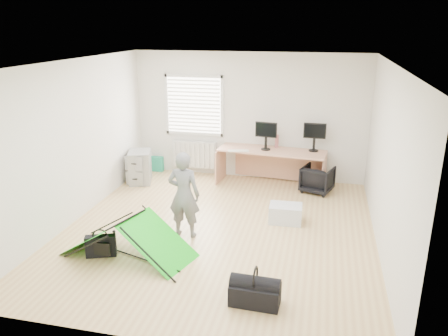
% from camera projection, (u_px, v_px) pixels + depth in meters
% --- Properties ---
extents(ground, '(5.50, 5.50, 0.00)m').
position_uv_depth(ground, '(219.00, 230.00, 7.21)').
color(ground, tan).
rests_on(ground, ground).
extents(back_wall, '(5.00, 0.02, 2.70)m').
position_uv_depth(back_wall, '(249.00, 117.00, 9.33)').
color(back_wall, silver).
rests_on(back_wall, ground).
extents(window, '(1.20, 0.06, 1.20)m').
position_uv_depth(window, '(194.00, 105.00, 9.49)').
color(window, silver).
rests_on(window, back_wall).
extents(radiator, '(1.00, 0.12, 0.60)m').
position_uv_depth(radiator, '(195.00, 154.00, 9.80)').
color(radiator, silver).
rests_on(radiator, back_wall).
extents(desk, '(2.26, 0.91, 0.75)m').
position_uv_depth(desk, '(271.00, 167.00, 9.15)').
color(desk, tan).
rests_on(desk, ground).
extents(filing_cabinet, '(0.60, 0.70, 0.69)m').
position_uv_depth(filing_cabinet, '(140.00, 167.00, 9.28)').
color(filing_cabinet, gray).
rests_on(filing_cabinet, ground).
extents(monitor_left, '(0.46, 0.15, 0.43)m').
position_uv_depth(monitor_left, '(266.00, 140.00, 8.99)').
color(monitor_left, black).
rests_on(monitor_left, desk).
extents(monitor_right, '(0.45, 0.11, 0.43)m').
position_uv_depth(monitor_right, '(314.00, 141.00, 8.90)').
color(monitor_right, black).
rests_on(monitor_right, desk).
extents(keyboard, '(0.45, 0.24, 0.02)m').
position_uv_depth(keyboard, '(238.00, 151.00, 8.94)').
color(keyboard, beige).
rests_on(keyboard, desk).
extents(thermos, '(0.09, 0.09, 0.28)m').
position_uv_depth(thermos, '(277.00, 141.00, 9.17)').
color(thermos, '#B26364').
rests_on(thermos, desk).
extents(office_chair, '(0.73, 0.74, 0.54)m').
position_uv_depth(office_chair, '(317.00, 179.00, 8.77)').
color(office_chair, black).
rests_on(office_chair, ground).
extents(person, '(0.52, 0.34, 1.40)m').
position_uv_depth(person, '(184.00, 195.00, 6.82)').
color(person, slate).
rests_on(person, ground).
extents(kite, '(2.02, 1.33, 0.58)m').
position_uv_depth(kite, '(128.00, 238.00, 6.33)').
color(kite, '#12C014').
rests_on(kite, ground).
extents(storage_crate, '(0.56, 0.40, 0.31)m').
position_uv_depth(storage_crate, '(285.00, 214.00, 7.46)').
color(storage_crate, silver).
rests_on(storage_crate, ground).
extents(tote_bag, '(0.29, 0.13, 0.34)m').
position_uv_depth(tote_bag, '(157.00, 164.00, 10.05)').
color(tote_bag, '#22A37B').
rests_on(tote_bag, ground).
extents(laptop_bag, '(0.45, 0.28, 0.33)m').
position_uv_depth(laptop_bag, '(101.00, 246.00, 6.36)').
color(laptop_bag, black).
rests_on(laptop_bag, ground).
extents(white_box, '(0.10, 0.10, 0.09)m').
position_uv_depth(white_box, '(90.00, 241.00, 6.76)').
color(white_box, silver).
rests_on(white_box, ground).
extents(duffel_bag, '(0.62, 0.33, 0.26)m').
position_uv_depth(duffel_bag, '(255.00, 294.00, 5.28)').
color(duffel_bag, black).
rests_on(duffel_bag, ground).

